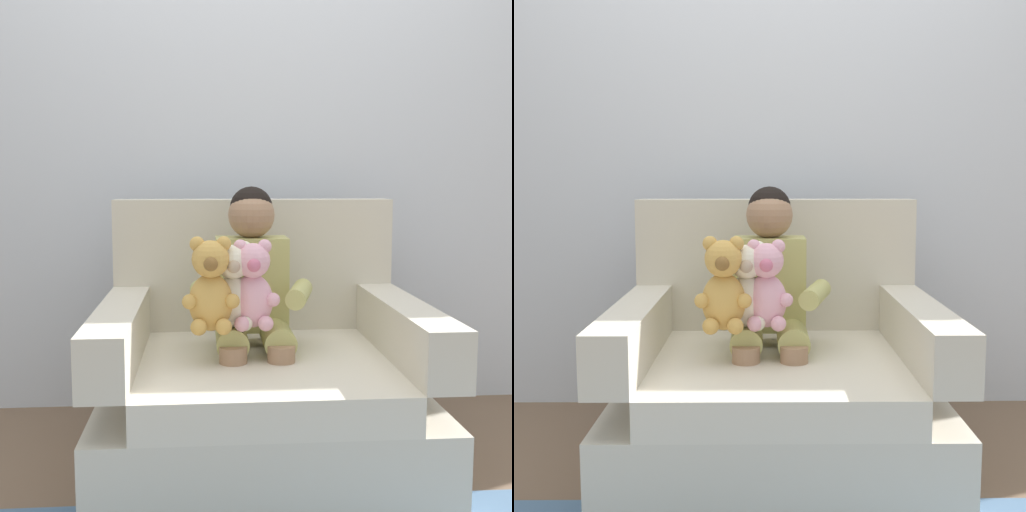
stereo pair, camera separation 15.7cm
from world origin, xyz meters
TOP-DOWN VIEW (x-y plane):
  - ground_plane at (0.00, 0.00)m, footprint 8.00×8.00m
  - back_wall at (0.00, 0.78)m, footprint 6.00×0.10m
  - armchair at (0.00, 0.05)m, footprint 1.11×1.00m
  - seated_child at (-0.03, 0.09)m, footprint 0.45×0.39m
  - plush_honey at (-0.18, -0.11)m, footprint 0.19×0.15m
  - plush_pink at (-0.04, -0.07)m, footprint 0.18×0.14m
  - plush_cream at (-0.11, -0.06)m, footprint 0.17×0.14m

SIDE VIEW (x-z plane):
  - ground_plane at x=0.00m, z-range 0.00..0.00m
  - armchair at x=0.00m, z-range -0.18..0.77m
  - seated_child at x=-0.03m, z-range 0.22..1.04m
  - plush_cream at x=-0.11m, z-range 0.52..0.81m
  - plush_pink at x=-0.04m, z-range 0.52..0.82m
  - plush_honey at x=-0.18m, z-range 0.52..0.83m
  - back_wall at x=0.00m, z-range 0.00..2.60m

